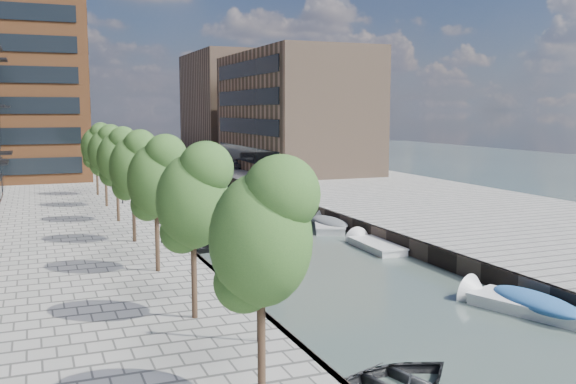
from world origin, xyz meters
TOP-DOWN VIEW (x-y plane):
  - water at (0.00, 40.00)m, footprint 300.00×300.00m
  - quay_right at (16.00, 40.00)m, footprint 20.00×140.00m
  - quay_wall_left at (-6.10, 40.00)m, footprint 0.25×140.00m
  - quay_wall_right at (6.10, 40.00)m, footprint 0.25×140.00m
  - far_closure at (0.00, 100.00)m, footprint 80.00×40.00m
  - tan_block_near at (16.00, 62.00)m, footprint 12.00×25.00m
  - tan_block_far at (16.00, 88.00)m, footprint 12.00×20.00m
  - bridge at (0.00, 72.00)m, footprint 13.00×6.00m
  - tree_0 at (-8.50, 4.00)m, footprint 2.50×2.50m
  - tree_1 at (-8.50, 11.00)m, footprint 2.50×2.50m
  - tree_2 at (-8.50, 18.00)m, footprint 2.50×2.50m
  - tree_3 at (-8.50, 25.00)m, footprint 2.50×2.50m
  - tree_4 at (-8.50, 32.00)m, footprint 2.50×2.50m
  - tree_5 at (-8.50, 39.00)m, footprint 2.50×2.50m
  - tree_6 at (-8.50, 46.00)m, footprint 2.50×2.50m
  - lamp_0 at (-7.20, 8.00)m, footprint 0.24×0.24m
  - lamp_1 at (-7.20, 24.00)m, footprint 0.24×0.24m
  - lamp_2 at (-7.20, 40.00)m, footprint 0.24×0.24m
  - sloop_2 at (-5.34, 27.62)m, footprint 5.46×4.38m
  - sloop_3 at (-5.02, 34.15)m, footprint 5.49×4.53m
  - sloop_4 at (-5.32, 25.78)m, footprint 4.73×3.74m
  - motorboat_2 at (5.11, 22.90)m, footprint 1.84×4.95m
  - motorboat_3 at (4.89, 9.86)m, footprint 3.80×5.99m
  - motorboat_4 at (5.54, 29.77)m, footprint 3.93×5.91m
  - car at (9.29, 65.54)m, footprint 1.53×3.70m

SIDE VIEW (x-z plane):
  - water at x=0.00m, z-range 0.00..0.00m
  - sloop_2 at x=-5.34m, z-range -0.50..0.50m
  - sloop_3 at x=-5.02m, z-range -0.49..0.49m
  - sloop_4 at x=-5.32m, z-range -0.44..0.44m
  - motorboat_2 at x=5.11m, z-range -0.72..0.91m
  - motorboat_4 at x=5.54m, z-range -0.71..1.16m
  - motorboat_3 at x=4.89m, z-range -0.71..1.17m
  - quay_right at x=16.00m, z-range 0.00..1.00m
  - quay_wall_left at x=-6.10m, z-range 0.00..1.00m
  - quay_wall_right at x=6.10m, z-range 0.00..1.00m
  - far_closure at x=0.00m, z-range 0.00..1.00m
  - bridge at x=0.00m, z-range 0.74..2.04m
  - car at x=9.29m, z-range 1.00..2.26m
  - lamp_0 at x=-7.20m, z-range 1.45..5.57m
  - lamp_1 at x=-7.20m, z-range 1.45..5.57m
  - lamp_2 at x=-7.20m, z-range 1.45..5.57m
  - tree_0 at x=-8.50m, z-range 2.33..8.28m
  - tree_1 at x=-8.50m, z-range 2.33..8.28m
  - tree_2 at x=-8.50m, z-range 2.33..8.28m
  - tree_3 at x=-8.50m, z-range 2.33..8.28m
  - tree_4 at x=-8.50m, z-range 2.33..8.28m
  - tree_5 at x=-8.50m, z-range 2.33..8.28m
  - tree_6 at x=-8.50m, z-range 2.33..8.28m
  - tan_block_near at x=16.00m, z-range 1.00..15.00m
  - tan_block_far at x=16.00m, z-range 1.00..17.00m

